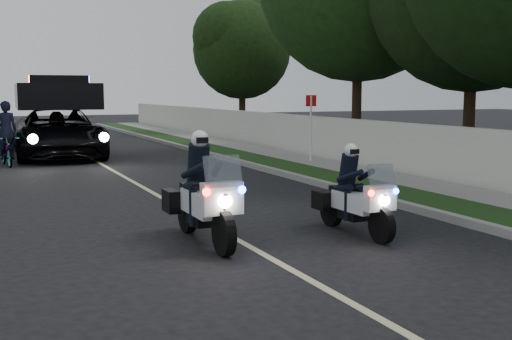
{
  "coord_description": "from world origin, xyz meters",
  "views": [
    {
      "loc": [
        -3.79,
        -4.61,
        2.37
      ],
      "look_at": [
        0.7,
        5.48,
        1.0
      ],
      "focal_mm": 44.91,
      "sensor_mm": 36.0,
      "label": 1
    }
  ],
  "objects": [
    {
      "name": "curb_right",
      "position": [
        4.1,
        10.0,
        0.07
      ],
      "size": [
        0.2,
        60.0,
        0.15
      ],
      "primitive_type": "cube",
      "color": "gray",
      "rests_on": "ground"
    },
    {
      "name": "grass_verge",
      "position": [
        4.8,
        10.0,
        0.08
      ],
      "size": [
        1.2,
        60.0,
        0.16
      ],
      "primitive_type": "cube",
      "color": "#193814",
      "rests_on": "ground"
    },
    {
      "name": "sidewalk_right",
      "position": [
        6.1,
        10.0,
        0.08
      ],
      "size": [
        1.4,
        60.0,
        0.16
      ],
      "primitive_type": "cube",
      "color": "gray",
      "rests_on": "ground"
    },
    {
      "name": "property_wall",
      "position": [
        7.1,
        10.0,
        0.75
      ],
      "size": [
        0.22,
        60.0,
        1.5
      ],
      "primitive_type": "cube",
      "color": "beige",
      "rests_on": "ground"
    },
    {
      "name": "lane_marking",
      "position": [
        0.0,
        10.0,
        0.0
      ],
      "size": [
        0.12,
        50.0,
        0.01
      ],
      "primitive_type": "cube",
      "color": "#BFB78C",
      "rests_on": "ground"
    },
    {
      "name": "police_moto_left",
      "position": [
        -0.55,
        4.69,
        0.0
      ],
      "size": [
        0.73,
        2.08,
        1.77
      ],
      "primitive_type": null,
      "rotation": [
        0.0,
        0.0,
        -0.0
      ],
      "color": "silver",
      "rests_on": "ground"
    },
    {
      "name": "police_moto_right",
      "position": [
        1.94,
        4.27,
        0.0
      ],
      "size": [
        0.67,
        1.79,
        1.51
      ],
      "primitive_type": null,
      "rotation": [
        0.0,
        0.0,
        0.03
      ],
      "color": "silver",
      "rests_on": "ground"
    },
    {
      "name": "police_suv",
      "position": [
        -0.96,
        19.18,
        0.0
      ],
      "size": [
        3.22,
        6.5,
        3.1
      ],
      "primitive_type": "imported",
      "rotation": [
        0.0,
        0.0,
        -0.04
      ],
      "color": "black",
      "rests_on": "ground"
    },
    {
      "name": "bicycle",
      "position": [
        -2.81,
        17.05,
        0.0
      ],
      "size": [
        0.81,
        1.83,
        0.93
      ],
      "primitive_type": "imported",
      "rotation": [
        0.0,
        0.0,
        0.11
      ],
      "color": "black",
      "rests_on": "ground"
    },
    {
      "name": "cyclist",
      "position": [
        -2.81,
        17.05,
        0.0
      ],
      "size": [
        0.68,
        0.46,
        1.86
      ],
      "primitive_type": "imported",
      "rotation": [
        0.0,
        0.0,
        3.12
      ],
      "color": "black",
      "rests_on": "ground"
    },
    {
      "name": "sign_post",
      "position": [
        6.0,
        13.14,
        0.0
      ],
      "size": [
        0.39,
        0.39,
        2.31
      ],
      "primitive_type": null,
      "rotation": [
        0.0,
        0.0,
        -0.09
      ],
      "color": "#B1280C",
      "rests_on": "ground"
    },
    {
      "name": "tree_right_c",
      "position": [
        10.31,
        10.84,
        0.0
      ],
      "size": [
        6.71,
        6.71,
        10.74
      ],
      "primitive_type": null,
      "rotation": [
        0.0,
        0.0,
        0.04
      ],
      "color": "black",
      "rests_on": "ground"
    },
    {
      "name": "tree_right_d",
      "position": [
        9.46,
        15.88,
        0.0
      ],
      "size": [
        8.87,
        8.87,
        12.48
      ],
      "primitive_type": null,
      "rotation": [
        0.0,
        0.0,
        -0.21
      ],
      "color": "#1F4316",
      "rests_on": "ground"
    },
    {
      "name": "tree_right_e",
      "position": [
        9.84,
        27.9,
        0.0
      ],
      "size": [
        6.41,
        6.41,
        8.89
      ],
      "primitive_type": null,
      "rotation": [
        0.0,
        0.0,
        -0.23
      ],
      "color": "#193210",
      "rests_on": "ground"
    }
  ]
}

